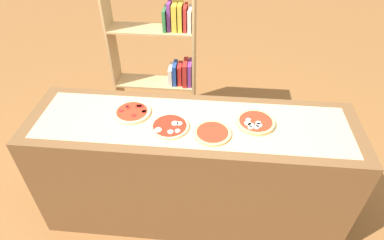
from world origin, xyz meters
name	(u,v)px	position (x,y,z in m)	size (l,w,h in m)	color
ground_plane	(192,208)	(0.00, 0.00, 0.00)	(12.00, 12.00, 0.00)	brown
counter	(192,170)	(0.00, 0.00, 0.47)	(2.22, 0.63, 0.94)	brown
parchment_paper	(192,122)	(0.00, 0.00, 0.94)	(2.05, 0.50, 0.00)	tan
pizza_pepperoni_0	(132,112)	(-0.41, 0.06, 0.96)	(0.25, 0.25, 0.02)	#E5C17F
pizza_mozzarella_1	(170,126)	(-0.14, -0.07, 0.95)	(0.25, 0.25, 0.02)	#E5C17F
pizza_plain_2	(212,133)	(0.14, -0.10, 0.95)	(0.24, 0.24, 0.02)	#DBB26B
pizza_mozzarella_3	(255,122)	(0.41, 0.02, 0.96)	(0.25, 0.25, 0.03)	#DBB26B
bookshelf	(165,67)	(-0.36, 1.04, 0.74)	(0.79, 0.24, 1.68)	tan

